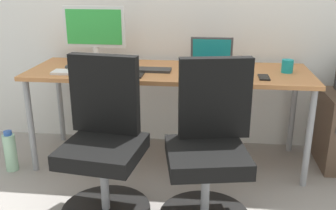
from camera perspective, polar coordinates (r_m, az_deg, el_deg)
The scene contains 16 objects.
ground_plane at distance 3.05m, azimuth 0.11°, elevation -8.08°, with size 5.28×5.28×0.00m, color gray.
desk at distance 2.81m, azimuth 0.12°, elevation 4.09°, with size 2.03×0.65×0.72m.
office_chair_left at distance 2.32m, azimuth -9.46°, elevation -5.86°, with size 0.54×0.54×0.94m.
office_chair_right at distance 2.23m, azimuth 6.10°, elevation -6.69°, with size 0.54×0.54×0.94m.
water_bottle_on_floor at distance 3.07m, azimuth -22.36°, elevation -6.43°, with size 0.09×0.09×0.31m.
desktop_monitor at distance 3.05m, azimuth -10.86°, elevation 10.83°, with size 0.48×0.18×0.43m.
open_laptop at distance 2.83m, azimuth 6.42°, elevation 6.43°, with size 0.31×0.27×0.22m.
keyboard_by_monitor at distance 2.76m, azimuth -13.42°, elevation 4.73°, with size 0.34×0.12×0.02m, color silver.
keyboard_by_laptop at distance 2.77m, azimuth -3.10°, elevation 5.25°, with size 0.34×0.12×0.02m, color #2D2D2D.
mouse_by_monitor at distance 2.92m, azimuth -14.48°, elevation 5.55°, with size 0.06×0.10×0.03m, color #2D2D2D.
mouse_by_laptop at distance 2.67m, azimuth -7.36°, elevation 4.75°, with size 0.06×0.10×0.03m, color #515156.
coffee_mug at distance 2.84m, azimuth 17.31°, elevation 5.53°, with size 0.08×0.08×0.09m, color teal.
pen_cup at distance 2.86m, azimuth -11.72°, elevation 6.23°, with size 0.07×0.07×0.10m, color slate.
phone_near_monitor at distance 2.65m, azimuth 14.04°, elevation 4.01°, with size 0.07×0.14×0.01m, color black.
phone_near_laptop at distance 2.63m, azimuth -4.50°, elevation 4.43°, with size 0.07×0.14×0.01m, color black.
notebook at distance 2.57m, azimuth 4.88°, elevation 4.22°, with size 0.21×0.15×0.03m, color orange.
Camera 1 is at (0.31, -2.70, 1.38)m, focal length 41.05 mm.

